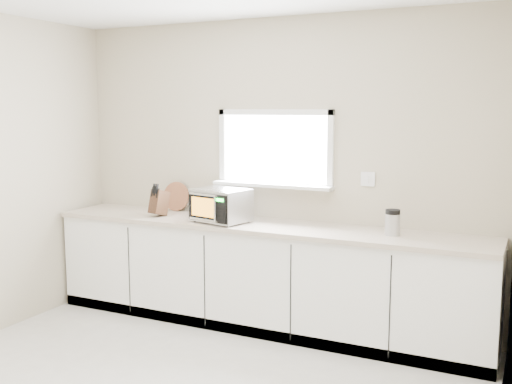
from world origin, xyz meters
The scene contains 7 objects.
back_wall centered at (0.00, 2.00, 1.36)m, with size 4.00×0.17×2.70m.
cabinets centered at (0.00, 1.70, 0.44)m, with size 3.92×0.60×0.88m, color white.
countertop centered at (0.00, 1.69, 0.90)m, with size 3.92×0.64×0.04m, color beige.
microwave centered at (-0.35, 1.61, 1.07)m, with size 0.52×0.45×0.29m.
knife_block centered at (-1.00, 1.62, 1.05)m, with size 0.13×0.22×0.31m.
cutting_board centered at (-1.03, 1.94, 1.06)m, with size 0.28×0.28×0.02m, color #905C37.
coffee_grinder centered at (1.13, 1.72, 1.02)m, with size 0.13×0.13×0.21m.
Camera 1 is at (2.15, -2.91, 1.91)m, focal length 42.00 mm.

